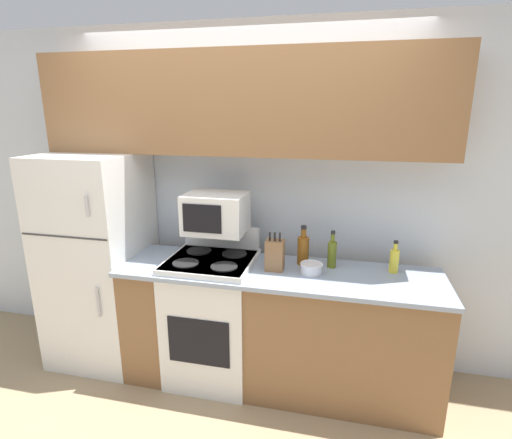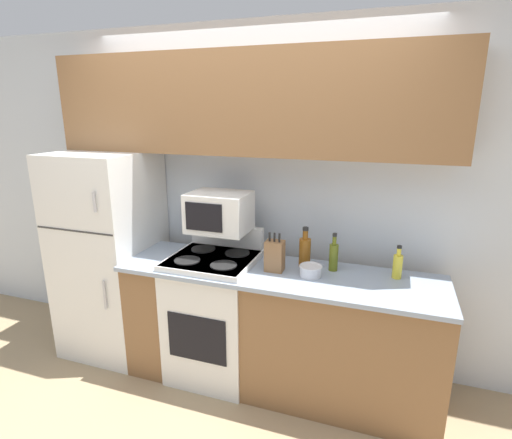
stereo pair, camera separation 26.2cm
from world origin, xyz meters
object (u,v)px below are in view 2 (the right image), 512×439
(stove, at_px, (215,314))
(microwave, at_px, (219,212))
(bowl, at_px, (311,270))
(bottle_olive_oil, at_px, (334,256))
(bottle_cooking_spray, at_px, (398,265))
(bottle_whiskey, at_px, (305,251))
(knife_block, at_px, (275,256))
(refrigerator, at_px, (110,254))

(stove, xyz_separation_m, microwave, (0.01, 0.11, 0.75))
(bowl, bearing_deg, bottle_olive_oil, 49.62)
(bowl, xyz_separation_m, bottle_cooking_spray, (0.53, 0.15, 0.05))
(stove, height_order, bottle_whiskey, bottle_whiskey)
(bottle_cooking_spray, bearing_deg, microwave, -178.50)
(stove, distance_m, microwave, 0.76)
(microwave, height_order, bottle_whiskey, microwave)
(stove, height_order, bowl, stove)
(bowl, bearing_deg, stove, 179.24)
(bowl, bearing_deg, knife_block, 177.61)
(bottle_cooking_spray, height_order, bottle_olive_oil, bottle_olive_oil)
(bottle_whiskey, distance_m, bottle_cooking_spray, 0.61)
(refrigerator, relative_size, bottle_olive_oil, 6.27)
(bottle_cooking_spray, bearing_deg, bottle_whiskey, 179.36)
(refrigerator, xyz_separation_m, bottle_olive_oil, (1.78, 0.06, 0.18))
(stove, xyz_separation_m, knife_block, (0.46, 0.00, 0.52))
(bottle_olive_oil, bearing_deg, bottle_cooking_spray, 0.54)
(bottle_whiskey, height_order, bottle_olive_oil, bottle_whiskey)
(microwave, bearing_deg, bottle_whiskey, 3.60)
(stove, xyz_separation_m, bowl, (0.70, -0.01, 0.45))
(refrigerator, xyz_separation_m, stove, (0.95, -0.08, -0.33))
(bowl, height_order, bottle_olive_oil, bottle_olive_oil)
(microwave, relative_size, knife_block, 1.58)
(refrigerator, bearing_deg, bowl, -2.99)
(refrigerator, relative_size, bottle_cooking_spray, 7.41)
(bottle_whiskey, bearing_deg, microwave, -176.40)
(microwave, bearing_deg, knife_block, -13.48)
(microwave, bearing_deg, refrigerator, -178.17)
(stove, bearing_deg, bottle_whiskey, 13.14)
(bottle_cooking_spray, bearing_deg, bottle_olive_oil, -179.46)
(bottle_whiskey, bearing_deg, bowl, -64.33)
(stove, bearing_deg, bowl, -0.76)
(refrigerator, xyz_separation_m, bottle_whiskey, (1.58, 0.07, 0.19))
(bowl, bearing_deg, bottle_whiskey, 115.67)
(stove, relative_size, bottle_olive_oil, 4.20)
(stove, relative_size, knife_block, 4.08)
(microwave, bearing_deg, stove, -95.19)
(refrigerator, bearing_deg, bottle_whiskey, 2.53)
(bowl, xyz_separation_m, bottle_whiskey, (-0.08, 0.16, 0.07))
(microwave, xyz_separation_m, bottle_olive_oil, (0.82, 0.03, -0.24))
(bowl, relative_size, bottle_olive_oil, 0.59)
(refrigerator, distance_m, bottle_cooking_spray, 2.19)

